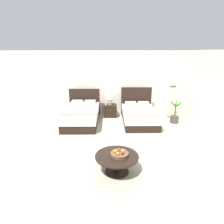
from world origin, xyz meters
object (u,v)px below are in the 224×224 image
at_px(vase, 106,103).
at_px(coffee_table, 117,160).
at_px(nightstand, 110,111).
at_px(bed_near_window, 82,115).
at_px(fruit_bowl, 119,154).
at_px(table_lamp, 110,98).
at_px(floor_lamp_corner, 172,102).
at_px(potted_palm, 175,116).
at_px(bed_near_corner, 139,115).

xyz_separation_m(vase, coffee_table, (0.19, -3.87, -0.25)).
relative_size(nightstand, vase, 4.04).
xyz_separation_m(bed_near_window, fruit_bowl, (1.16, -3.20, 0.15)).
bearing_deg(table_lamp, bed_near_window, -145.13).
height_order(table_lamp, floor_lamp_corner, floor_lamp_corner).
relative_size(table_lamp, floor_lamp_corner, 0.33).
distance_m(bed_near_window, nightstand, 1.30).
height_order(floor_lamp_corner, potted_palm, floor_lamp_corner).
xyz_separation_m(coffee_table, fruit_bowl, (0.05, -0.01, 0.15)).
relative_size(bed_near_corner, vase, 15.80).
distance_m(nightstand, vase, 0.36).
distance_m(nightstand, potted_palm, 2.55).
height_order(nightstand, table_lamp, table_lamp).
relative_size(nightstand, fruit_bowl, 1.35).
relative_size(bed_near_window, coffee_table, 2.27).
xyz_separation_m(vase, potted_palm, (2.57, -0.81, -0.30)).
xyz_separation_m(fruit_bowl, floor_lamp_corner, (2.41, 3.79, 0.18)).
distance_m(bed_near_corner, coffee_table, 3.37).
bearing_deg(nightstand, potted_palm, -19.35).
height_order(bed_near_window, vase, bed_near_window).
relative_size(vase, potted_palm, 0.15).
distance_m(nightstand, floor_lamp_corner, 2.53).
bearing_deg(bed_near_corner, potted_palm, -5.64).
bearing_deg(potted_palm, coffee_table, -127.75).
relative_size(table_lamp, vase, 3.17).
distance_m(fruit_bowl, floor_lamp_corner, 4.49).
bearing_deg(fruit_bowl, floor_lamp_corner, 57.57).
xyz_separation_m(bed_near_window, table_lamp, (1.07, 0.75, 0.45)).
height_order(bed_near_window, table_lamp, bed_near_window).
height_order(bed_near_corner, fruit_bowl, bed_near_corner).
distance_m(coffee_table, fruit_bowl, 0.16).
bearing_deg(vase, coffee_table, -87.13).
bearing_deg(potted_palm, bed_near_corner, 174.36).
xyz_separation_m(bed_near_window, bed_near_corner, (2.15, 0.01, -0.03)).
relative_size(bed_near_window, floor_lamp_corner, 1.69).
height_order(bed_near_window, coffee_table, bed_near_window).
bearing_deg(fruit_bowl, bed_near_window, 109.94).
distance_m(bed_near_window, potted_palm, 3.48).
height_order(bed_near_corner, vase, bed_near_corner).
distance_m(bed_near_corner, floor_lamp_corner, 1.57).
bearing_deg(bed_near_window, potted_palm, -1.94).
height_order(bed_near_window, fruit_bowl, bed_near_window).
relative_size(bed_near_corner, coffee_table, 2.22).
bearing_deg(floor_lamp_corner, nightstand, 176.93).
distance_m(table_lamp, floor_lamp_corner, 2.50).
xyz_separation_m(table_lamp, coffee_table, (0.03, -3.93, -0.45)).
height_order(bed_near_window, floor_lamp_corner, floor_lamp_corner).
distance_m(bed_near_corner, fruit_bowl, 3.37).
bearing_deg(nightstand, coffee_table, -89.53).
relative_size(bed_near_window, bed_near_corner, 1.02).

